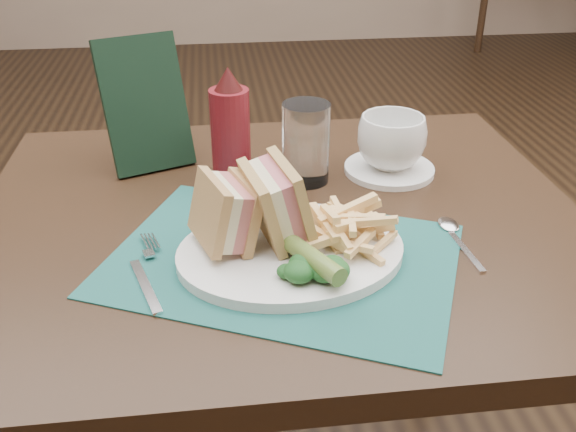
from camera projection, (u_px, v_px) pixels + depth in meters
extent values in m
plane|color=black|center=(262.00, 365.00, 1.75)|extent=(7.00, 7.00, 0.00)
plane|color=#9F8771|center=(221.00, 43.00, 4.78)|extent=(6.00, 0.00, 6.00)
cube|color=#19524C|center=(282.00, 259.00, 0.84)|extent=(0.53, 0.47, 0.00)
cylinder|color=#526E2A|center=(309.00, 256.00, 0.78)|extent=(0.08, 0.12, 0.03)
cylinder|color=white|center=(389.00, 169.00, 1.07)|extent=(0.16, 0.16, 0.01)
imported|color=white|center=(391.00, 142.00, 1.05)|extent=(0.16, 0.16, 0.09)
cylinder|color=white|center=(306.00, 143.00, 1.02)|extent=(0.09, 0.09, 0.13)
cube|color=black|center=(145.00, 104.00, 1.05)|extent=(0.15, 0.13, 0.21)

